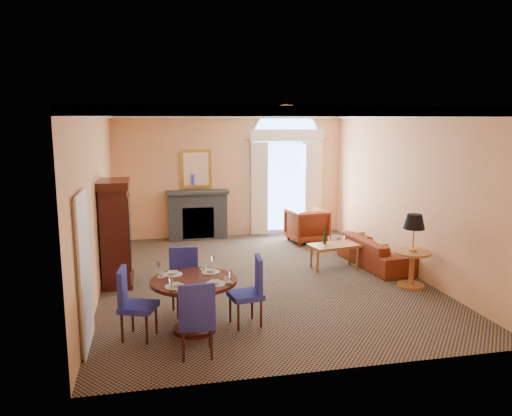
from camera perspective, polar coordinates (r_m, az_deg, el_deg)
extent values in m
plane|color=#121938|center=(9.85, 0.61, -7.97)|extent=(7.50, 7.50, 0.00)
cube|color=#FFB679|center=(13.13, -2.95, 3.70)|extent=(6.00, 0.04, 3.20)
cube|color=#FFB679|center=(9.30, -17.72, 0.63)|extent=(0.04, 7.50, 3.20)
cube|color=#FFB679|center=(10.54, 16.77, 1.73)|extent=(0.04, 7.50, 3.20)
cube|color=white|center=(9.37, 0.65, 10.99)|extent=(6.00, 7.50, 0.04)
cube|color=white|center=(9.37, 0.64, 10.63)|extent=(6.00, 7.50, 0.12)
cube|color=white|center=(7.09, -19.03, -7.01)|extent=(0.08, 0.90, 2.06)
cube|color=#363C40|center=(12.97, -6.70, -0.90)|extent=(1.50, 0.40, 1.20)
cube|color=#363C40|center=(12.84, -6.74, 1.88)|extent=(1.60, 0.46, 0.08)
cube|color=gold|center=(12.97, -6.87, 4.46)|extent=(0.80, 0.04, 1.00)
cube|color=white|center=(12.95, -6.87, 4.45)|extent=(0.64, 0.02, 0.84)
cube|color=white|center=(13.47, 3.40, 2.36)|extent=(1.90, 0.04, 2.50)
cube|color=#96C4FB|center=(13.46, 3.41, 2.35)|extent=(1.70, 0.02, 2.30)
cylinder|color=white|center=(13.36, 3.46, 7.68)|extent=(1.90, 0.04, 1.90)
cube|color=#EFE2CA|center=(13.17, 0.39, 2.20)|extent=(0.45, 0.06, 2.45)
cube|color=#EFE2CA|center=(13.57, 6.59, 2.37)|extent=(0.45, 0.06, 2.45)
cube|color=#EFE2CA|center=(13.24, 3.60, 8.31)|extent=(2.00, 0.08, 0.30)
cube|color=black|center=(9.67, -15.70, -3.11)|extent=(0.50, 0.91, 1.81)
cube|color=black|center=(9.50, -15.98, 2.65)|extent=(0.56, 1.00, 0.15)
cube|color=black|center=(9.90, -15.46, -7.97)|extent=(0.56, 1.00, 0.09)
cylinder|color=black|center=(7.29, -7.14, -8.29)|extent=(1.25, 1.25, 0.05)
cylinder|color=black|center=(7.43, -7.07, -11.17)|extent=(0.17, 0.17, 0.73)
cylinder|color=black|center=(7.55, -7.02, -13.54)|extent=(0.62, 0.62, 0.06)
cylinder|color=white|center=(7.57, -5.21, -7.30)|extent=(0.28, 0.28, 0.01)
imported|color=white|center=(7.57, -5.21, -7.12)|extent=(0.15, 0.15, 0.04)
imported|color=white|center=(7.72, -5.92, -6.70)|extent=(0.09, 0.09, 0.07)
cylinder|color=white|center=(7.53, -9.46, -7.49)|extent=(0.28, 0.28, 0.01)
imported|color=white|center=(7.53, -9.47, -7.32)|extent=(0.15, 0.15, 0.04)
imported|color=white|center=(7.45, -10.77, -7.45)|extent=(0.09, 0.09, 0.07)
cylinder|color=white|center=(7.00, -9.25, -8.85)|extent=(0.28, 0.28, 0.01)
imported|color=white|center=(7.00, -9.26, -8.66)|extent=(0.15, 0.15, 0.04)
imported|color=white|center=(6.83, -8.55, -9.00)|extent=(0.09, 0.09, 0.07)
cylinder|color=white|center=(7.05, -4.66, -8.63)|extent=(0.28, 0.28, 0.01)
imported|color=white|center=(7.04, -4.66, -8.44)|extent=(0.15, 0.15, 0.04)
imported|color=white|center=(7.13, -3.36, -8.09)|extent=(0.09, 0.09, 0.07)
cube|color=navy|center=(8.07, -7.98, -8.75)|extent=(0.52, 0.52, 0.08)
cube|color=navy|center=(8.17, -8.26, -6.30)|extent=(0.46, 0.11, 0.55)
cylinder|color=black|center=(8.35, -6.99, -9.88)|extent=(0.04, 0.04, 0.42)
cylinder|color=black|center=(8.28, -9.45, -10.11)|extent=(0.04, 0.04, 0.42)
cylinder|color=black|center=(8.02, -6.37, -10.71)|extent=(0.04, 0.04, 0.42)
cylinder|color=black|center=(7.95, -8.93, -10.97)|extent=(0.04, 0.04, 0.42)
cube|color=navy|center=(6.69, -6.81, -12.77)|extent=(0.48, 0.48, 0.08)
cube|color=navy|center=(6.38, -6.77, -11.01)|extent=(0.46, 0.09, 0.55)
cylinder|color=black|center=(6.62, -8.31, -15.41)|extent=(0.04, 0.04, 0.42)
cylinder|color=black|center=(6.63, -5.09, -15.29)|extent=(0.04, 0.04, 0.42)
cylinder|color=black|center=(6.95, -8.35, -14.14)|extent=(0.04, 0.04, 0.42)
cylinder|color=black|center=(6.96, -5.30, -14.04)|extent=(0.04, 0.04, 0.42)
cube|color=navy|center=(7.56, -1.22, -9.95)|extent=(0.53, 0.53, 0.08)
cube|color=navy|center=(7.52, 0.32, -7.65)|extent=(0.11, 0.46, 0.55)
cylinder|color=black|center=(7.56, 0.59, -11.99)|extent=(0.04, 0.04, 0.42)
cylinder|color=black|center=(7.86, -0.44, -11.08)|extent=(0.04, 0.04, 0.42)
cylinder|color=black|center=(7.43, -2.02, -12.37)|extent=(0.04, 0.04, 0.42)
cylinder|color=black|center=(7.75, -2.96, -11.43)|extent=(0.04, 0.04, 0.42)
cube|color=navy|center=(7.30, -13.26, -10.95)|extent=(0.60, 0.60, 0.08)
cube|color=navy|center=(7.19, -15.03, -8.83)|extent=(0.11, 0.46, 0.55)
cylinder|color=black|center=(7.62, -13.92, -12.11)|extent=(0.04, 0.04, 0.42)
cylinder|color=black|center=(7.31, -15.06, -13.11)|extent=(0.04, 0.04, 0.42)
cylinder|color=black|center=(7.49, -11.34, -12.40)|extent=(0.04, 0.04, 0.42)
cylinder|color=black|center=(7.18, -12.38, -13.45)|extent=(0.04, 0.04, 0.42)
imported|color=maroon|center=(10.87, 13.51, -4.89)|extent=(0.98, 2.10, 0.59)
imported|color=maroon|center=(12.64, 5.81, -2.00)|extent=(1.01, 1.04, 0.84)
cube|color=#AF6934|center=(10.45, 8.94, -4.28)|extent=(1.09, 0.73, 0.06)
cylinder|color=#AF6934|center=(10.20, 7.05, -6.10)|extent=(0.05, 0.05, 0.45)
cylinder|color=#AF6934|center=(10.50, 11.47, -5.75)|extent=(0.05, 0.05, 0.45)
cylinder|color=#AF6934|center=(10.56, 6.34, -5.51)|extent=(0.05, 0.05, 0.45)
cylinder|color=#AF6934|center=(10.85, 10.63, -5.20)|extent=(0.05, 0.05, 0.45)
cylinder|color=#AF6934|center=(9.60, 17.46, -4.87)|extent=(0.67, 0.67, 0.04)
cylinder|color=#AF6934|center=(9.69, 17.36, -6.79)|extent=(0.09, 0.09, 0.63)
cylinder|color=#AF6934|center=(9.78, 17.27, -8.43)|extent=(0.49, 0.49, 0.04)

